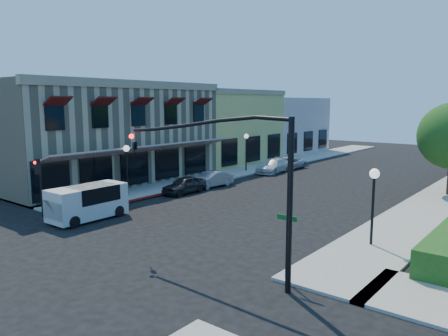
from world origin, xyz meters
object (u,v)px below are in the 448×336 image
Objects in this scene: lamppost_left_near at (127,157)px; lamppost_right_near at (374,187)px; signal_mast_arm at (238,169)px; lamppost_left_far at (246,143)px; street_name_sign at (287,237)px; white_van at (87,201)px; parked_car_c at (273,166)px; secondary_signal at (39,177)px; parked_car_d at (289,163)px; parked_car_b at (212,179)px; parked_car_a at (184,185)px.

lamppost_right_near is (17.00, 0.00, 0.00)m from lamppost_left_near.
signal_mast_arm reaches higher than lamppost_left_far.
signal_mast_arm reaches higher than street_name_sign.
lamppost_left_far reaches higher than street_name_sign.
parked_car_c is (-0.70, 20.32, -0.45)m from white_van.
secondary_signal is 21.78m from parked_car_c.
lamppost_right_near reaches higher than white_van.
lamppost_left_far is 5.10m from parked_car_d.
secondary_signal reaches higher than parked_car_b.
white_van is 23.28m from parked_car_d.
lamppost_left_far is 19.57m from white_van.
lamppost_left_far is (-0.50, 20.59, 0.42)m from secondary_signal.
parked_car_c is at bearing 91.97° from white_van.
lamppost_right_near reaches higher than secondary_signal.
lamppost_left_near is 15.37m from parked_car_c.
parked_car_c is at bearing 95.92° from parked_car_b.
parked_car_d is at bearing 90.10° from parked_car_a.
lamppost_left_far is 0.98× the size of parked_car_b.
lamppost_left_far is at bearing -118.23° from parked_car_d.
lamppost_left_near is at bearing 160.07° from street_name_sign.
secondary_signal is 15.53m from street_name_sign.
signal_mast_arm is at bearing -55.00° from lamppost_left_far.
street_name_sign reaches higher than white_van.
lamppost_left_far is at bearing 90.00° from lamppost_left_near.
lamppost_right_near is at bearing 20.61° from white_van.
lamppost_right_near is at bearing 67.88° from signal_mast_arm.
parked_car_d is at bearing 129.24° from lamppost_right_near.
lamppost_left_near is 7.06m from parked_car_b.
white_van reaches higher than parked_car_c.
lamppost_right_near reaches higher than parked_car_c.
white_van is (-14.00, -5.26, -1.65)m from lamppost_right_near.
parked_car_c is at bearing 119.22° from signal_mast_arm.
parked_car_c reaches higher than parked_car_a.
secondary_signal is 24.72m from parked_car_d.
parked_car_b is at bearing 70.01° from lamppost_left_near.
lamppost_right_near is at bearing -49.09° from parked_car_d.
secondary_signal is 0.93× the size of lamppost_right_near.
white_van is (3.00, -5.26, -1.65)m from lamppost_left_near.
lamppost_right_near is 0.81× the size of parked_car_c.
parked_car_b is 0.90× the size of parked_car_d.
signal_mast_arm is 2.24× the size of lamppost_left_far.
signal_mast_arm is 2.24× the size of parked_car_a.
street_name_sign is 5.98m from lamppost_right_near.
signal_mast_arm reaches higher than parked_car_c.
lamppost_left_near is 0.98× the size of parked_car_b.
street_name_sign is 16.46m from parked_car_a.
street_name_sign is (15.50, 0.79, -0.62)m from secondary_signal.
parked_car_d is (-0.70, 23.26, -0.53)m from white_van.
white_van is (2.50, 1.33, -1.23)m from secondary_signal.
lamppost_left_near and lamppost_right_near have the same top height.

